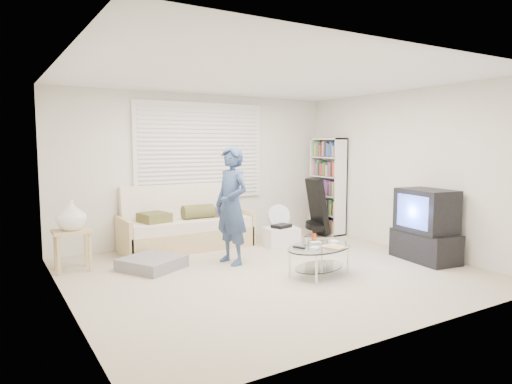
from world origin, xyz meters
TOP-DOWN VIEW (x-y plane):
  - ground at (0.00, 0.00)m, footprint 5.00×5.00m
  - room_shell at (0.00, 0.48)m, footprint 5.02×4.52m
  - window_blinds at (0.00, 2.20)m, footprint 2.32×0.08m
  - futon_sofa at (-0.42, 1.87)m, footprint 2.08×0.84m
  - grey_floor_pillow at (-1.30, 0.95)m, footprint 0.95×0.95m
  - side_table at (-2.22, 1.41)m, footprint 0.48×0.39m
  - bookshelf at (2.32, 1.67)m, footprint 0.28×0.75m
  - guitar_case at (1.97, 1.52)m, footprint 0.38×0.39m
  - floor_fan at (1.06, 1.46)m, footprint 0.40×0.27m
  - storage_bin at (0.93, 1.14)m, footprint 0.58×0.45m
  - tv_unit at (2.20, -0.65)m, footprint 0.62×1.00m
  - coffee_table at (0.42, -0.45)m, footprint 1.16×0.91m
  - standing_person at (-0.25, 0.65)m, footprint 0.49×0.66m

SIDE VIEW (x-z plane):
  - ground at x=0.00m, z-range 0.00..0.00m
  - grey_floor_pillow at x=-1.30m, z-range 0.00..0.16m
  - storage_bin at x=0.93m, z-range -0.02..0.35m
  - coffee_table at x=0.42m, z-range 0.06..0.56m
  - futon_sofa at x=-0.42m, z-range -0.17..0.84m
  - floor_fan at x=1.06m, z-range 0.05..0.71m
  - guitar_case at x=1.97m, z-range -0.06..0.98m
  - tv_unit at x=2.20m, z-range -0.01..1.01m
  - side_table at x=-2.22m, z-range 0.23..1.18m
  - standing_person at x=-0.25m, z-range 0.00..1.63m
  - bookshelf at x=2.32m, z-range 0.00..1.78m
  - window_blinds at x=0.00m, z-range 0.74..2.36m
  - room_shell at x=0.00m, z-range 0.37..2.88m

